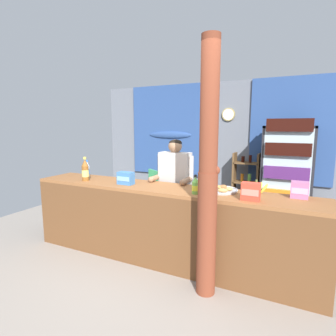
# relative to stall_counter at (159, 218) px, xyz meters

# --- Properties ---
(ground_plane) EXTENTS (7.30, 7.30, 0.00)m
(ground_plane) POSITION_rel_stall_counter_xyz_m (0.09, 0.87, -0.61)
(ground_plane) COLOR gray
(back_wall_curtained) EXTENTS (5.44, 0.22, 2.60)m
(back_wall_curtained) POSITION_rel_stall_counter_xyz_m (0.07, 2.60, 0.74)
(back_wall_curtained) COLOR slate
(back_wall_curtained) RESTS_ON ground
(stall_counter) EXTENTS (3.75, 0.59, 0.97)m
(stall_counter) POSITION_rel_stall_counter_xyz_m (0.00, 0.00, 0.00)
(stall_counter) COLOR #935B33
(stall_counter) RESTS_ON ground
(timber_post) EXTENTS (0.22, 0.20, 2.56)m
(timber_post) POSITION_rel_stall_counter_xyz_m (0.71, -0.31, 0.62)
(timber_post) COLOR brown
(timber_post) RESTS_ON ground
(drink_fridge) EXTENTS (0.78, 0.67, 1.85)m
(drink_fridge) POSITION_rel_stall_counter_xyz_m (1.35, 2.01, 0.41)
(drink_fridge) COLOR #232328
(drink_fridge) RESTS_ON ground
(bottle_shelf_rack) EXTENTS (0.48, 0.28, 1.23)m
(bottle_shelf_rack) POSITION_rel_stall_counter_xyz_m (0.64, 2.31, 0.03)
(bottle_shelf_rack) COLOR brown
(bottle_shelf_rack) RESTS_ON ground
(plastic_lawn_chair) EXTENTS (0.61, 0.61, 0.86)m
(plastic_lawn_chair) POSITION_rel_stall_counter_xyz_m (-1.14, 1.72, -0.11)
(plastic_lawn_chair) COLOR #4CC675
(plastic_lawn_chair) RESTS_ON ground
(shopkeeper) EXTENTS (0.55, 0.42, 1.55)m
(shopkeeper) POSITION_rel_stall_counter_xyz_m (-0.05, 0.58, 0.37)
(shopkeeper) COLOR #28282D
(shopkeeper) RESTS_ON ground
(soda_bottle_iced_tea) EXTENTS (0.10, 0.10, 0.34)m
(soda_bottle_iced_tea) POSITION_rel_stall_counter_xyz_m (-1.17, 0.02, 0.51)
(soda_bottle_iced_tea) COLOR brown
(soda_bottle_iced_tea) RESTS_ON stall_counter
(soda_bottle_water) EXTENTS (0.07, 0.07, 0.25)m
(soda_bottle_water) POSITION_rel_stall_counter_xyz_m (-1.37, 0.27, 0.47)
(soda_bottle_water) COLOR silver
(soda_bottle_water) RESTS_ON stall_counter
(soda_bottle_lime_soda) EXTENTS (0.08, 0.08, 0.22)m
(soda_bottle_lime_soda) POSITION_rel_stall_counter_xyz_m (0.47, -0.02, 0.46)
(soda_bottle_lime_soda) COLOR #75C64C
(soda_bottle_lime_soda) RESTS_ON stall_counter
(snack_box_wafer) EXTENTS (0.17, 0.13, 0.18)m
(snack_box_wafer) POSITION_rel_stall_counter_xyz_m (1.53, 0.30, 0.45)
(snack_box_wafer) COLOR #B76699
(snack_box_wafer) RESTS_ON stall_counter
(snack_box_biscuit) EXTENTS (0.21, 0.12, 0.16)m
(snack_box_biscuit) POSITION_rel_stall_counter_xyz_m (-0.53, 0.06, 0.45)
(snack_box_biscuit) COLOR #3D75B7
(snack_box_biscuit) RESTS_ON stall_counter
(snack_box_crackers) EXTENTS (0.19, 0.10, 0.19)m
(snack_box_crackers) POSITION_rel_stall_counter_xyz_m (1.08, -0.03, 0.46)
(snack_box_crackers) COLOR #E5422D
(snack_box_crackers) RESTS_ON stall_counter
(pastry_tray) EXTENTS (0.41, 0.41, 0.07)m
(pastry_tray) POSITION_rel_stall_counter_xyz_m (0.70, 0.22, 0.39)
(pastry_tray) COLOR #BCBCC1
(pastry_tray) RESTS_ON stall_counter
(banana_bunch) EXTENTS (0.28, 0.06, 0.16)m
(banana_bunch) POSITION_rel_stall_counter_xyz_m (1.09, 0.32, 0.43)
(banana_bunch) COLOR #DBCC42
(banana_bunch) RESTS_ON stall_counter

